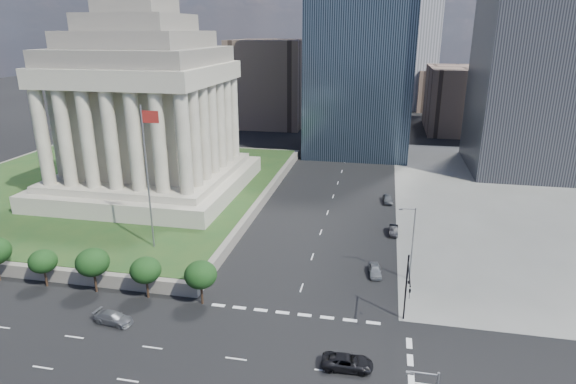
% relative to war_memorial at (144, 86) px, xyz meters
% --- Properties ---
extents(ground, '(500.00, 500.00, 0.00)m').
position_rel_war_memorial_xyz_m(ground, '(34.00, 52.00, -21.40)').
color(ground, black).
rests_on(ground, ground).
extents(plaza_terrace, '(66.00, 70.00, 1.80)m').
position_rel_war_memorial_xyz_m(plaza_terrace, '(-11.00, 2.00, -20.50)').
color(plaza_terrace, slate).
rests_on(plaza_terrace, ground).
extents(plaza_lawn, '(64.00, 68.00, 0.10)m').
position_rel_war_memorial_xyz_m(plaza_lawn, '(-11.00, 2.00, -19.55)').
color(plaza_lawn, '#1C3D19').
rests_on(plaza_lawn, plaza_terrace).
extents(war_memorial, '(34.00, 34.00, 39.00)m').
position_rel_war_memorial_xyz_m(war_memorial, '(0.00, 0.00, 0.00)').
color(war_memorial, gray).
rests_on(war_memorial, plaza_lawn).
extents(flagpole, '(2.52, 0.24, 20.00)m').
position_rel_war_memorial_xyz_m(flagpole, '(12.17, -24.00, -8.29)').
color(flagpole, slate).
rests_on(flagpole, plaza_lawn).
extents(tree_row, '(53.00, 4.00, 6.00)m').
position_rel_war_memorial_xyz_m(tree_row, '(-1.50, -34.00, -18.40)').
color(tree_row, black).
rests_on(tree_row, ground).
extents(midrise_glass, '(26.00, 26.00, 60.00)m').
position_rel_war_memorial_xyz_m(midrise_glass, '(36.00, 47.00, 8.60)').
color(midrise_glass, black).
rests_on(midrise_glass, ground).
extents(building_filler_ne, '(20.00, 30.00, 20.00)m').
position_rel_war_memorial_xyz_m(building_filler_ne, '(66.00, 82.00, -11.40)').
color(building_filler_ne, brown).
rests_on(building_filler_ne, ground).
extents(building_filler_nw, '(24.00, 30.00, 28.00)m').
position_rel_war_memorial_xyz_m(building_filler_nw, '(4.00, 82.00, -7.40)').
color(building_filler_nw, brown).
rests_on(building_filler_nw, ground).
extents(traffic_signal_ne, '(0.30, 5.74, 8.00)m').
position_rel_war_memorial_xyz_m(traffic_signal_ne, '(46.50, -34.30, -16.15)').
color(traffic_signal_ne, black).
rests_on(traffic_signal_ne, ground).
extents(street_lamp_north, '(2.13, 0.22, 10.00)m').
position_rel_war_memorial_xyz_m(street_lamp_north, '(47.33, -23.00, -15.74)').
color(street_lamp_north, slate).
rests_on(street_lamp_north, ground).
extents(pickup_truck, '(5.06, 2.50, 1.38)m').
position_rel_war_memorial_xyz_m(pickup_truck, '(40.97, -42.19, -20.71)').
color(pickup_truck, black).
rests_on(pickup_truck, ground).
extents(suv_grey, '(2.46, 4.74, 1.32)m').
position_rel_war_memorial_xyz_m(suv_grey, '(14.77, -39.78, -20.74)').
color(suv_grey, '#55575C').
rests_on(suv_grey, ground).
extents(parked_sedan_near, '(4.15, 2.06, 1.36)m').
position_rel_war_memorial_xyz_m(parked_sedan_near, '(43.00, -22.69, -20.72)').
color(parked_sedan_near, gray).
rests_on(parked_sedan_near, ground).
extents(parked_sedan_mid, '(1.41, 3.96, 1.30)m').
position_rel_war_memorial_xyz_m(parked_sedan_mid, '(45.50, -8.40, -20.75)').
color(parked_sedan_mid, black).
rests_on(parked_sedan_mid, ground).
extents(parked_sedan_far, '(4.47, 2.11, 1.48)m').
position_rel_war_memorial_xyz_m(parked_sedan_far, '(44.51, 6.58, -20.66)').
color(parked_sedan_far, '#4E5155').
rests_on(parked_sedan_far, ground).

